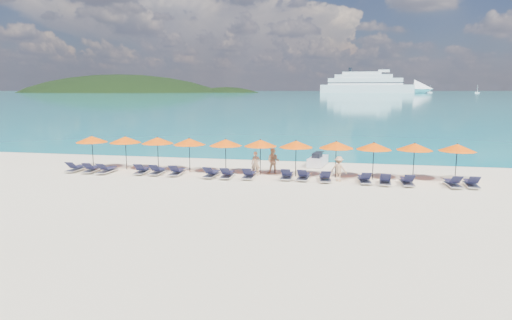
# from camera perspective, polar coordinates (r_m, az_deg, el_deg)

# --- Properties ---
(ground) EXTENTS (1400.00, 1400.00, 0.00)m
(ground) POSITION_cam_1_polar(r_m,az_deg,el_deg) (22.69, -1.44, -4.22)
(ground) COLOR beige
(sea) EXTENTS (1600.00, 1300.00, 0.01)m
(sea) POSITION_cam_1_polar(r_m,az_deg,el_deg) (681.57, 10.66, 8.87)
(sea) COLOR #1FA9B2
(sea) RESTS_ON ground
(headland_main) EXTENTS (374.00, 242.00, 126.50)m
(headland_main) POSITION_cam_1_polar(r_m,az_deg,el_deg) (640.36, -17.59, 5.16)
(headland_main) COLOR black
(headland_main) RESTS_ON ground
(headland_small) EXTENTS (162.00, 126.00, 85.50)m
(headland_small) POSITION_cam_1_polar(r_m,az_deg,el_deg) (603.12, -3.98, 5.62)
(headland_small) COLOR black
(headland_small) RESTS_ON ground
(cruise_ship) EXTENTS (134.45, 29.95, 37.12)m
(cruise_ship) POSITION_cam_1_polar(r_m,az_deg,el_deg) (552.75, 15.74, 9.58)
(cruise_ship) COLOR white
(cruise_ship) RESTS_ON ground
(sailboat_near) EXTENTS (5.44, 1.81, 9.97)m
(sailboat_near) POSITION_cam_1_polar(r_m,az_deg,el_deg) (587.23, 22.18, 8.37)
(sailboat_near) COLOR white
(sailboat_near) RESTS_ON ground
(sailboat_far) EXTENTS (5.22, 1.74, 9.57)m
(sailboat_far) POSITION_cam_1_polar(r_m,az_deg,el_deg) (581.49, 27.40, 8.00)
(sailboat_far) COLOR white
(sailboat_far) RESTS_ON ground
(jetski) EXTENTS (1.41, 2.72, 0.92)m
(jetski) POSITION_cam_1_polar(r_m,az_deg,el_deg) (30.51, 8.23, -0.03)
(jetski) COLOR silver
(jetski) RESTS_ON ground
(beachgoer_a) EXTENTS (0.58, 0.41, 1.52)m
(beachgoer_a) POSITION_cam_1_polar(r_m,az_deg,el_deg) (26.64, -0.04, -0.49)
(beachgoer_a) COLOR tan
(beachgoer_a) RESTS_ON ground
(beachgoer_b) EXTENTS (0.84, 0.54, 1.64)m
(beachgoer_b) POSITION_cam_1_polar(r_m,az_deg,el_deg) (27.27, 2.33, -0.14)
(beachgoer_b) COLOR tan
(beachgoer_b) RESTS_ON ground
(beachgoer_c) EXTENTS (1.05, 0.74, 1.49)m
(beachgoer_c) POSITION_cam_1_polar(r_m,az_deg,el_deg) (25.44, 10.99, -1.18)
(beachgoer_c) COLOR tan
(beachgoer_c) RESTS_ON ground
(umbrella_0) EXTENTS (2.10, 2.10, 2.28)m
(umbrella_0) POSITION_cam_1_polar(r_m,az_deg,el_deg) (30.84, -21.05, 2.60)
(umbrella_0) COLOR black
(umbrella_0) RESTS_ON ground
(umbrella_1) EXTENTS (2.10, 2.10, 2.28)m
(umbrella_1) POSITION_cam_1_polar(r_m,az_deg,el_deg) (29.81, -17.03, 2.60)
(umbrella_1) COLOR black
(umbrella_1) RESTS_ON ground
(umbrella_2) EXTENTS (2.10, 2.10, 2.28)m
(umbrella_2) POSITION_cam_1_polar(r_m,az_deg,el_deg) (28.88, -13.00, 2.57)
(umbrella_2) COLOR black
(umbrella_2) RESTS_ON ground
(umbrella_3) EXTENTS (2.10, 2.10, 2.28)m
(umbrella_3) POSITION_cam_1_polar(r_m,az_deg,el_deg) (27.86, -8.90, 2.45)
(umbrella_3) COLOR black
(umbrella_3) RESTS_ON ground
(umbrella_4) EXTENTS (2.10, 2.10, 2.28)m
(umbrella_4) POSITION_cam_1_polar(r_m,az_deg,el_deg) (27.07, -4.08, 2.34)
(umbrella_4) COLOR black
(umbrella_4) RESTS_ON ground
(umbrella_5) EXTENTS (2.10, 2.10, 2.28)m
(umbrella_5) POSITION_cam_1_polar(r_m,az_deg,el_deg) (26.77, 0.59, 2.28)
(umbrella_5) COLOR black
(umbrella_5) RESTS_ON ground
(umbrella_6) EXTENTS (2.10, 2.10, 2.28)m
(umbrella_6) POSITION_cam_1_polar(r_m,az_deg,el_deg) (26.35, 5.36, 2.12)
(umbrella_6) COLOR black
(umbrella_6) RESTS_ON ground
(umbrella_7) EXTENTS (2.10, 2.10, 2.28)m
(umbrella_7) POSITION_cam_1_polar(r_m,az_deg,el_deg) (26.33, 10.65, 1.99)
(umbrella_7) COLOR black
(umbrella_7) RESTS_ON ground
(umbrella_8) EXTENTS (2.10, 2.10, 2.28)m
(umbrella_8) POSITION_cam_1_polar(r_m,az_deg,el_deg) (26.25, 15.45, 1.79)
(umbrella_8) COLOR black
(umbrella_8) RESTS_ON ground
(umbrella_9) EXTENTS (2.10, 2.10, 2.28)m
(umbrella_9) POSITION_cam_1_polar(r_m,az_deg,el_deg) (26.74, 20.40, 1.68)
(umbrella_9) COLOR black
(umbrella_9) RESTS_ON ground
(umbrella_10) EXTENTS (2.10, 2.10, 2.28)m
(umbrella_10) POSITION_cam_1_polar(r_m,az_deg,el_deg) (27.26, 25.26, 1.50)
(umbrella_10) COLOR black
(umbrella_10) RESTS_ON ground
(lounger_0) EXTENTS (0.64, 1.71, 0.66)m
(lounger_0) POSITION_cam_1_polar(r_m,az_deg,el_deg) (30.43, -22.87, -0.99)
(lounger_0) COLOR silver
(lounger_0) RESTS_ON ground
(lounger_1) EXTENTS (0.79, 1.76, 0.66)m
(lounger_1) POSITION_cam_1_polar(r_m,az_deg,el_deg) (29.71, -21.05, -1.11)
(lounger_1) COLOR silver
(lounger_1) RESTS_ON ground
(lounger_2) EXTENTS (0.70, 1.73, 0.66)m
(lounger_2) POSITION_cam_1_polar(r_m,az_deg,el_deg) (29.09, -19.28, -1.23)
(lounger_2) COLOR silver
(lounger_2) RESTS_ON ground
(lounger_3) EXTENTS (0.78, 1.75, 0.66)m
(lounger_3) POSITION_cam_1_polar(r_m,az_deg,el_deg) (28.26, -14.94, -1.32)
(lounger_3) COLOR silver
(lounger_3) RESTS_ON ground
(lounger_4) EXTENTS (0.67, 1.72, 0.66)m
(lounger_4) POSITION_cam_1_polar(r_m,az_deg,el_deg) (27.77, -12.98, -1.42)
(lounger_4) COLOR silver
(lounger_4) RESTS_ON ground
(lounger_5) EXTENTS (0.67, 1.72, 0.66)m
(lounger_5) POSITION_cam_1_polar(r_m,az_deg,el_deg) (27.29, -10.52, -1.53)
(lounger_5) COLOR silver
(lounger_5) RESTS_ON ground
(lounger_6) EXTENTS (0.74, 1.74, 0.66)m
(lounger_6) POSITION_cam_1_polar(r_m,az_deg,el_deg) (26.35, -5.96, -1.81)
(lounger_6) COLOR silver
(lounger_6) RESTS_ON ground
(lounger_7) EXTENTS (0.66, 1.71, 0.66)m
(lounger_7) POSITION_cam_1_polar(r_m,az_deg,el_deg) (26.06, -3.86, -1.91)
(lounger_7) COLOR silver
(lounger_7) RESTS_ON ground
(lounger_8) EXTENTS (0.64, 1.71, 0.66)m
(lounger_8) POSITION_cam_1_polar(r_m,az_deg,el_deg) (25.88, -0.94, -1.97)
(lounger_8) COLOR silver
(lounger_8) RESTS_ON ground
(lounger_9) EXTENTS (0.63, 1.70, 0.66)m
(lounger_9) POSITION_cam_1_polar(r_m,az_deg,el_deg) (25.73, 4.15, -2.06)
(lounger_9) COLOR silver
(lounger_9) RESTS_ON ground
(lounger_10) EXTENTS (0.74, 1.74, 0.66)m
(lounger_10) POSITION_cam_1_polar(r_m,az_deg,el_deg) (25.61, 6.36, -2.15)
(lounger_10) COLOR silver
(lounger_10) RESTS_ON ground
(lounger_11) EXTENTS (0.77, 1.75, 0.66)m
(lounger_11) POSITION_cam_1_polar(r_m,az_deg,el_deg) (25.39, 9.19, -2.32)
(lounger_11) COLOR silver
(lounger_11) RESTS_ON ground
(lounger_12) EXTENTS (0.77, 1.75, 0.66)m
(lounger_12) POSITION_cam_1_polar(r_m,az_deg,el_deg) (25.40, 14.26, -2.48)
(lounger_12) COLOR silver
(lounger_12) RESTS_ON ground
(lounger_13) EXTENTS (0.76, 1.75, 0.66)m
(lounger_13) POSITION_cam_1_polar(r_m,az_deg,el_deg) (25.35, 16.84, -2.62)
(lounger_13) COLOR silver
(lounger_13) RESTS_ON ground
(lounger_14) EXTENTS (0.67, 1.72, 0.66)m
(lounger_14) POSITION_cam_1_polar(r_m,az_deg,el_deg) (25.52, 19.50, -2.68)
(lounger_14) COLOR silver
(lounger_14) RESTS_ON ground
(lounger_15) EXTENTS (0.74, 1.74, 0.66)m
(lounger_15) POSITION_cam_1_polar(r_m,az_deg,el_deg) (26.03, 24.75, -2.79)
(lounger_15) COLOR silver
(lounger_15) RESTS_ON ground
(lounger_16) EXTENTS (0.71, 1.73, 0.66)m
(lounger_16) POSITION_cam_1_polar(r_m,az_deg,el_deg) (26.41, 26.78, -2.77)
(lounger_16) COLOR silver
(lounger_16) RESTS_ON ground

